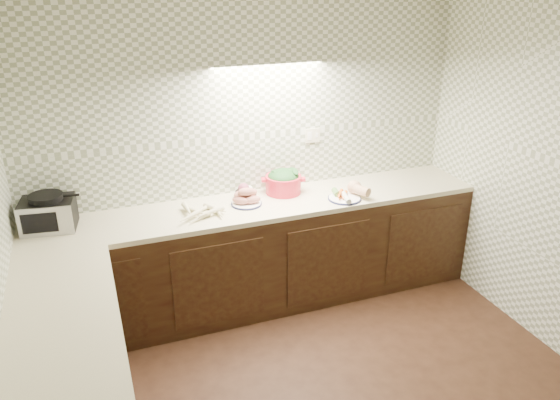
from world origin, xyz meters
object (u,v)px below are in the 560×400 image
object	(u,v)px
parsnip_pile	(201,213)
dutch_oven	(283,181)
onion_bowl	(246,193)
toaster_oven	(48,213)
sweet_potato_plate	(246,198)
veg_plate	(349,192)

from	to	relation	value
parsnip_pile	dutch_oven	size ratio (longest dim) A/B	0.96
parsnip_pile	onion_bowl	bearing A→B (deg)	27.56
onion_bowl	dutch_oven	world-z (taller)	dutch_oven
dutch_oven	parsnip_pile	bearing A→B (deg)	-145.20
toaster_oven	dutch_oven	bearing A→B (deg)	9.44
toaster_oven	dutch_oven	distance (m)	1.80
sweet_potato_plate	onion_bowl	distance (m)	0.12
toaster_oven	onion_bowl	distance (m)	1.47
onion_bowl	dutch_oven	size ratio (longest dim) A/B	0.46
toaster_oven	sweet_potato_plate	xyz separation A→B (m)	(1.44, -0.08, -0.07)
toaster_oven	dutch_oven	world-z (taller)	toaster_oven
toaster_oven	sweet_potato_plate	size ratio (longest dim) A/B	1.61
veg_plate	sweet_potato_plate	bearing A→B (deg)	169.60
onion_bowl	veg_plate	world-z (taller)	onion_bowl
onion_bowl	veg_plate	distance (m)	0.84
onion_bowl	veg_plate	size ratio (longest dim) A/B	0.50
toaster_oven	dutch_oven	xyz separation A→B (m)	(1.80, 0.04, -0.02)
onion_bowl	veg_plate	bearing A→B (deg)	-18.52
parsnip_pile	veg_plate	bearing A→B (deg)	-2.34
veg_plate	toaster_oven	bearing A→B (deg)	174.16
parsnip_pile	veg_plate	size ratio (longest dim) A/B	1.05
toaster_oven	veg_plate	distance (m)	2.27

